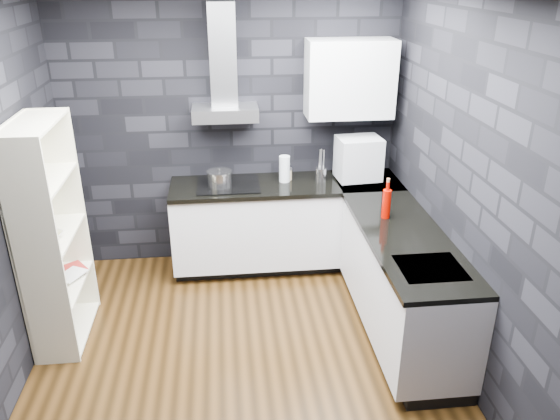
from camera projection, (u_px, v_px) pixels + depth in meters
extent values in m
plane|color=#3C250E|center=(243.00, 349.00, 4.35)|extent=(3.20, 3.20, 0.00)
cube|color=black|center=(231.00, 129.00, 5.27)|extent=(3.20, 0.05, 2.70)
cube|color=black|center=(251.00, 336.00, 2.32)|extent=(3.20, 0.05, 2.70)
cube|color=black|center=(461.00, 183.00, 3.96)|extent=(0.05, 3.20, 2.70)
cube|color=black|center=(285.00, 259.00, 5.59)|extent=(2.18, 0.50, 0.10)
cube|color=black|center=(402.00, 325.00, 4.55)|extent=(0.50, 1.78, 0.10)
cube|color=silver|center=(286.00, 222.00, 5.38)|extent=(2.20, 0.60, 0.76)
cube|color=silver|center=(402.00, 282.00, 4.37)|extent=(0.60, 1.80, 0.76)
cube|color=black|center=(286.00, 185.00, 5.21)|extent=(2.20, 0.62, 0.04)
cube|color=black|center=(406.00, 237.00, 4.21)|extent=(0.62, 1.80, 0.04)
cube|color=black|center=(368.00, 181.00, 5.30)|extent=(0.62, 0.62, 0.04)
cube|color=#A9AAAD|center=(225.00, 113.00, 5.01)|extent=(0.60, 0.34, 0.12)
cube|color=#A9AAAD|center=(223.00, 55.00, 4.86)|extent=(0.24, 0.20, 0.90)
cube|color=silver|center=(350.00, 79.00, 5.00)|extent=(0.80, 0.35, 0.70)
cube|color=black|center=(228.00, 184.00, 5.15)|extent=(0.58, 0.50, 0.01)
cube|color=#A9AAAD|center=(430.00, 268.00, 3.75)|extent=(0.44, 0.40, 0.01)
cylinder|color=#BCBCC0|center=(220.00, 179.00, 5.08)|extent=(0.24, 0.24, 0.13)
cylinder|color=silver|center=(284.00, 169.00, 5.20)|extent=(0.11, 0.11, 0.25)
cylinder|color=tan|center=(288.00, 175.00, 5.27)|extent=(0.09, 0.09, 0.10)
cylinder|color=#BCBCC0|center=(321.00, 175.00, 5.23)|extent=(0.12, 0.12, 0.13)
cube|color=silver|center=(358.00, 158.00, 5.18)|extent=(0.43, 0.35, 0.40)
cylinder|color=#960900|center=(386.00, 204.00, 4.44)|extent=(0.07, 0.07, 0.24)
cube|color=beige|center=(52.00, 236.00, 4.18)|extent=(0.51, 0.86, 1.80)
imported|color=silver|center=(48.00, 236.00, 4.10)|extent=(0.26, 0.26, 0.05)
imported|color=maroon|center=(63.00, 262.00, 4.48)|extent=(0.14, 0.11, 0.22)
imported|color=#B2B2B2|center=(61.00, 262.00, 4.44)|extent=(0.16, 0.10, 0.23)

